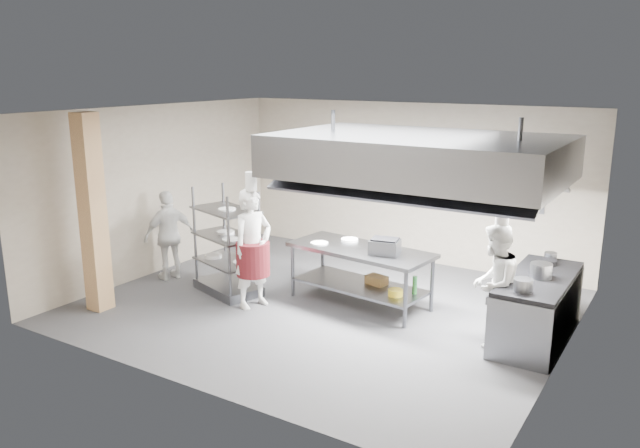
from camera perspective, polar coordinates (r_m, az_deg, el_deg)
The scene contains 23 objects.
floor at distance 9.82m, azimuth 0.42°, elevation -7.52°, with size 7.00×7.00×0.00m, color #29292B.
ceiling at distance 9.15m, azimuth 0.45°, elevation 10.24°, with size 7.00×7.00×0.00m, color silver.
wall_back at distance 11.98m, azimuth 7.97°, elevation 3.77°, with size 7.00×7.00×0.00m, color gray.
wall_left at distance 11.55m, azimuth -14.56°, elevation 3.07°, with size 6.00×6.00×0.00m, color gray.
wall_right at distance 8.17m, azimuth 21.89°, elevation -1.94°, with size 6.00×6.00×0.00m, color gray.
column at distance 9.89m, azimuth -20.07°, elevation 0.88°, with size 0.30×0.30×3.00m, color #E3AF74.
exhaust_hood at distance 8.97m, azimuth 8.94°, elevation 6.14°, with size 4.00×2.50×0.60m, color gray.
hood_strip_a at distance 9.40m, azimuth 3.81°, elevation 4.67°, with size 1.60×0.12×0.04m, color white.
hood_strip_b at distance 8.72m, azimuth 14.31°, elevation 3.52°, with size 1.60×0.12×0.04m, color white.
wall_shelf at distance 11.23m, azimuth 16.04°, elevation 2.67°, with size 1.50×0.28×0.04m, color gray.
island at distance 9.79m, azimuth 3.68°, elevation -4.77°, with size 2.26×0.94×0.91m, color slate, non-canonical shape.
island_worktop at distance 9.66m, azimuth 3.72°, elevation -2.38°, with size 2.26×0.94×0.06m, color gray.
island_undershelf at distance 9.84m, azimuth 3.66°, elevation -5.62°, with size 2.08×0.85×0.04m, color slate.
pass_rack at distance 10.27m, azimuth -8.53°, elevation -1.60°, with size 1.15×0.67×1.73m, color slate, non-canonical shape.
cooking_range at distance 9.04m, azimuth 19.22°, elevation -7.43°, with size 0.80×2.00×0.84m, color gray.
range_top at distance 8.89m, azimuth 19.45°, elevation -4.72°, with size 0.78×1.96×0.06m, color black.
chef_head at distance 9.60m, azimuth -6.15°, elevation -2.27°, with size 0.67×0.44×1.85m, color white.
chef_line at distance 8.59m, azimuth 15.63°, elevation -5.36°, with size 0.80×0.63×1.66m, color silver.
chef_plating at distance 11.16m, azimuth -13.61°, elevation -1.00°, with size 0.92×0.38×1.57m, color silver.
griddle at distance 9.37m, azimuth 5.94°, elevation -2.09°, with size 0.43×0.34×0.21m, color slate.
wicker_basket at distance 9.83m, azimuth 5.19°, elevation -5.12°, with size 0.32×0.22×0.14m, color olive.
stockpot at distance 8.80m, azimuth 19.56°, elevation -4.03°, with size 0.28×0.28×0.20m, color slate.
plate_stack at distance 10.36m, azimuth -8.47°, elevation -3.25°, with size 0.28×0.28×0.05m, color white.
Camera 1 is at (4.77, -7.79, 3.60)m, focal length 35.00 mm.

